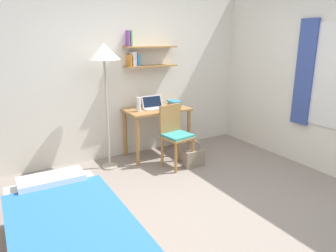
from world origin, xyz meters
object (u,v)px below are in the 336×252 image
object	(u,v)px
standing_lamp	(104,57)
laptop	(153,105)
water_bottle	(139,104)
handbag	(194,158)
desk	(157,118)
book_stack	(175,103)
bed	(72,244)
desk_chair	(175,133)

from	to	relation	value
standing_lamp	laptop	distance (m)	1.11
water_bottle	handbag	bearing A→B (deg)	-48.50
desk	water_bottle	distance (m)	0.42
book_stack	laptop	bearing A→B (deg)	175.66
bed	desk_chair	xyz separation A→B (m)	(1.84, 1.45, 0.26)
bed	laptop	bearing A→B (deg)	48.54
desk_chair	water_bottle	world-z (taller)	water_bottle
desk	handbag	xyz separation A→B (m)	(0.25, -0.68, -0.48)
water_bottle	handbag	xyz separation A→B (m)	(0.57, -0.65, -0.74)
desk_chair	laptop	distance (m)	0.64
laptop	desk	bearing A→B (deg)	-50.52
desk_chair	book_stack	xyz separation A→B (m)	(0.31, 0.53, 0.31)
bed	book_stack	world-z (taller)	book_stack
standing_lamp	bed	bearing A→B (deg)	-117.64
laptop	water_bottle	bearing A→B (deg)	-163.29
bed	handbag	distance (m)	2.42
standing_lamp	handbag	world-z (taller)	standing_lamp
desk	standing_lamp	distance (m)	1.28
laptop	bed	bearing A→B (deg)	-131.46
desk	water_bottle	bearing A→B (deg)	-173.31
laptop	handbag	bearing A→B (deg)	-68.58
laptop	handbag	distance (m)	1.04
laptop	water_bottle	distance (m)	0.30
handbag	laptop	bearing A→B (deg)	111.42
standing_lamp	laptop	xyz separation A→B (m)	(0.80, 0.14, -0.76)
desk	desk_chair	size ratio (longest dim) A/B	1.09
desk_chair	water_bottle	distance (m)	0.70
bed	handbag	size ratio (longest dim) A/B	4.77
desk	water_bottle	size ratio (longest dim) A/B	4.57
standing_lamp	water_bottle	size ratio (longest dim) A/B	8.19
desk_chair	standing_lamp	size ratio (longest dim) A/B	0.51
bed	desk_chair	size ratio (longest dim) A/B	2.12
water_bottle	handbag	size ratio (longest dim) A/B	0.54
desk	desk_chair	xyz separation A→B (m)	(0.03, -0.51, -0.11)
book_stack	handbag	bearing A→B (deg)	-97.00
book_stack	water_bottle	bearing A→B (deg)	-175.04
laptop	water_bottle	size ratio (longest dim) A/B	1.60
bed	handbag	bearing A→B (deg)	31.73
standing_lamp	laptop	bearing A→B (deg)	10.04
desk_chair	laptop	size ratio (longest dim) A/B	2.62
standing_lamp	water_bottle	xyz separation A→B (m)	(0.51, 0.06, -0.70)
desk_chair	laptop	xyz separation A→B (m)	(-0.07, 0.56, 0.31)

